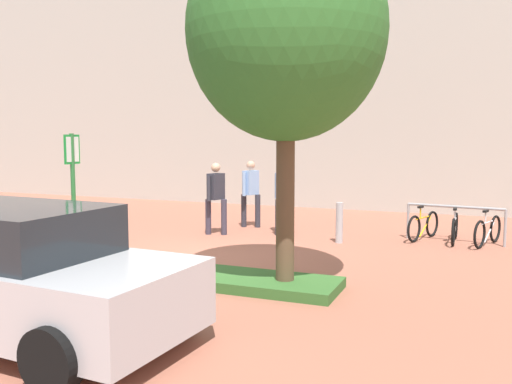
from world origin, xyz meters
The scene contains 12 objects.
ground_plane centered at (0.00, 0.00, 0.00)m, with size 60.00×60.00×0.00m, color #9E5B47.
building_facade centered at (0.00, 8.68, 5.00)m, with size 28.00×1.20×10.00m, color #B2ADA3.
planter_strip centered at (-0.38, -1.50, 0.08)m, with size 7.00×1.10×0.16m, color #336028.
tree_sidewalk centered at (2.28, -1.48, 3.87)m, with size 2.95×2.95×5.51m.
parking_sign_post centered at (-1.69, -1.50, 1.57)m, with size 0.08×0.36×2.40m.
bike_at_sign centered at (-1.65, -1.42, 0.35)m, with size 1.68×0.42×0.86m.
bike_rack_cluster centered at (4.53, 3.54, 0.35)m, with size 2.10×1.68×0.83m.
bollard_steel centered at (2.17, 2.51, 0.45)m, with size 0.16×0.16×0.90m, color #ADADB2.
person_shirt_blue centered at (0.62, 3.07, 0.98)m, with size 0.43×0.50×1.72m.
person_suited_dark centered at (-0.81, 2.43, 0.98)m, with size 0.51×0.59×1.72m.
person_casual_tan centered at (-0.47, 3.75, 0.98)m, with size 0.50×0.58×1.72m.
car_silver_sedan centered at (-0.02, -4.52, 0.76)m, with size 4.41×2.24×1.54m.
Camera 1 is at (4.98, -9.28, 2.35)m, focal length 38.61 mm.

